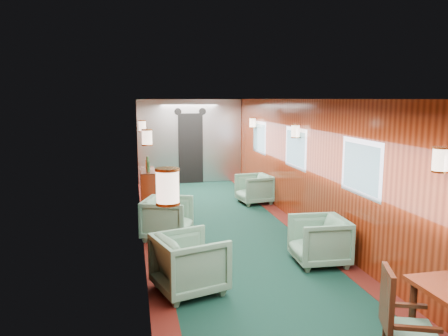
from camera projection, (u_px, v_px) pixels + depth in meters
The scene contains 10 objects.
room at pixel (240, 149), 6.73m from camera, with size 12.00×12.10×2.40m.
bulkhead at pixel (190, 142), 12.52m from camera, with size 2.98×0.17×2.39m.
windows_right at pixel (323, 156), 7.31m from camera, with size 0.02×8.60×0.80m.
wall_sconces at pixel (232, 136), 7.26m from camera, with size 2.97×7.97×0.25m.
side_chair at pixel (400, 319), 3.76m from camera, with size 0.55×0.56×0.97m.
credenza at pixel (148, 190), 9.40m from camera, with size 0.32×1.01×1.18m.
armchair_left_near at pixel (190, 263), 5.45m from camera, with size 0.79×0.82×0.74m, color #225140.
armchair_left_far at pixel (168, 218), 7.56m from camera, with size 0.77×0.79×0.72m, color #225140.
armchair_right_near at pixel (319, 241), 6.39m from camera, with size 0.75×0.77×0.70m, color #225140.
armchair_right_far at pixel (254, 189), 10.12m from camera, with size 0.72×0.74×0.67m, color #225140.
Camera 1 is at (-1.63, -6.50, 2.40)m, focal length 35.00 mm.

